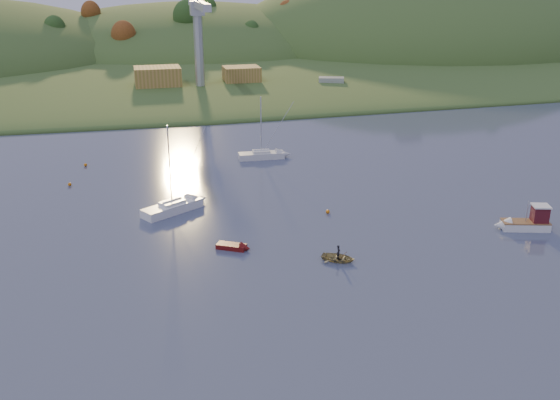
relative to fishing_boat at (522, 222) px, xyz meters
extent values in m
cube|color=#395120|center=(-29.29, 202.16, -0.93)|extent=(620.00, 220.00, 1.50)
ellipsoid|color=#395120|center=(-29.29, 137.16, -0.93)|extent=(640.00, 150.00, 7.00)
ellipsoid|color=#395120|center=(-19.29, 182.16, -0.93)|extent=(140.00, 120.00, 36.00)
ellipsoid|color=#395120|center=(65.71, 167.16, -0.93)|extent=(150.00, 130.00, 60.00)
cube|color=slate|center=(-24.29, 94.16, 0.27)|extent=(42.00, 16.00, 2.40)
cube|color=olive|center=(-37.29, 95.16, 3.87)|extent=(11.00, 8.00, 4.80)
cube|color=olive|center=(-16.29, 96.16, 3.47)|extent=(9.00, 7.00, 4.00)
cylinder|color=#B7B7BC|center=(-27.29, 92.16, 10.47)|extent=(2.20, 2.20, 18.00)
cube|color=#B7B7BC|center=(-27.29, 92.16, 19.97)|extent=(3.20, 3.20, 3.20)
cube|color=#B7B7BC|center=(-27.29, 83.16, 20.97)|extent=(1.80, 18.00, 1.60)
cube|color=#B7B7BC|center=(-27.29, 97.16, 20.97)|extent=(1.80, 10.00, 1.60)
cube|color=white|center=(0.41, -0.12, -0.42)|extent=(5.93, 3.48, 1.01)
cone|color=white|center=(-2.28, 0.66, -0.42)|extent=(2.44, 2.48, 2.01)
cube|color=brown|center=(0.41, -0.12, 0.10)|extent=(5.94, 3.53, 0.13)
cube|color=#4E1219|center=(1.91, -0.55, 1.09)|extent=(2.18, 2.11, 2.01)
cube|color=white|center=(1.91, -0.55, 2.15)|extent=(2.46, 2.38, 0.17)
cylinder|color=silver|center=(0.41, -0.12, 1.42)|extent=(0.10, 0.10, 2.68)
cube|color=white|center=(-40.63, 16.01, -0.35)|extent=(8.38, 6.48, 1.14)
cube|color=white|center=(-40.63, 16.01, 0.27)|extent=(3.63, 3.22, 0.73)
cylinder|color=silver|center=(-40.63, 16.01, 5.41)|extent=(0.18, 0.18, 10.38)
cylinder|color=silver|center=(-40.63, 16.01, 0.52)|extent=(2.89, 1.84, 0.12)
cylinder|color=white|center=(-40.63, 16.01, 0.62)|extent=(2.66, 1.83, 0.36)
cube|color=silver|center=(-24.22, 36.89, -0.41)|extent=(7.60, 2.57, 1.03)
cube|color=silver|center=(-24.22, 36.89, 0.16)|extent=(2.88, 1.81, 0.66)
cylinder|color=silver|center=(-24.22, 36.89, 4.80)|extent=(0.18, 0.18, 9.38)
cylinder|color=silver|center=(-24.22, 36.89, 0.41)|extent=(3.01, 0.25, 0.12)
cylinder|color=silver|center=(-24.22, 36.89, 0.51)|extent=(2.64, 0.47, 0.36)
imported|color=#9E8F57|center=(-24.42, -2.86, -0.55)|extent=(4.47, 4.16, 0.75)
imported|color=black|center=(-24.42, -2.86, -0.13)|extent=(0.63, 0.69, 1.58)
cube|color=#5B0D0D|center=(-35.12, 3.02, -0.65)|extent=(3.56, 2.85, 0.56)
cone|color=#5B0D0D|center=(-33.68, 2.17, -0.65)|extent=(1.69, 1.75, 1.34)
cube|color=slate|center=(5.71, 90.16, 0.02)|extent=(15.65, 9.88, 1.90)
cube|color=#B7B7BC|center=(5.71, 90.16, 1.60)|extent=(7.01, 5.08, 2.53)
sphere|color=orange|center=(-21.18, 10.67, -0.68)|extent=(0.50, 0.50, 0.50)
sphere|color=orange|center=(-54.29, 30.07, -0.68)|extent=(0.50, 0.50, 0.50)
sphere|color=orange|center=(-52.47, 39.52, -0.68)|extent=(0.50, 0.50, 0.50)
camera|label=1|loc=(-45.30, -60.52, 28.92)|focal=40.00mm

